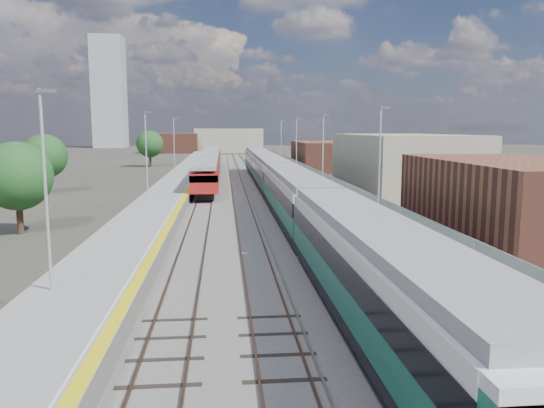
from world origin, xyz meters
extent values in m
plane|color=#47443A|center=(0.00, 50.00, 0.00)|extent=(320.00, 320.00, 0.00)
cube|color=#565451|center=(-2.25, 52.50, 0.03)|extent=(10.50, 155.00, 0.06)
cube|color=#4C3323|center=(0.78, 55.00, 0.11)|extent=(0.07, 160.00, 0.14)
cube|color=#4C3323|center=(2.22, 55.00, 0.11)|extent=(0.07, 160.00, 0.14)
cube|color=#4C3323|center=(-2.72, 55.00, 0.11)|extent=(0.07, 160.00, 0.14)
cube|color=#4C3323|center=(-1.28, 55.00, 0.11)|extent=(0.07, 160.00, 0.14)
cube|color=#4C3323|center=(-6.22, 55.00, 0.11)|extent=(0.07, 160.00, 0.14)
cube|color=#4C3323|center=(-4.78, 55.00, 0.11)|extent=(0.07, 160.00, 0.14)
cube|color=gray|center=(0.45, 55.00, 0.10)|extent=(0.08, 160.00, 0.10)
cube|color=gray|center=(-0.95, 55.00, 0.10)|extent=(0.08, 160.00, 0.10)
cube|color=slate|center=(5.25, 52.50, 0.50)|extent=(4.70, 155.00, 1.00)
cube|color=gray|center=(5.25, 52.50, 1.00)|extent=(4.70, 155.00, 0.03)
cube|color=yellow|center=(3.15, 52.50, 1.02)|extent=(0.40, 155.00, 0.01)
cube|color=gray|center=(7.45, 52.50, 1.60)|extent=(0.06, 155.00, 1.20)
cylinder|color=#9EA0A3|center=(6.60, 22.00, 4.77)|extent=(0.12, 0.12, 7.50)
cube|color=#4C4C4F|center=(6.85, 22.00, 8.42)|extent=(0.70, 0.18, 0.14)
cylinder|color=#9EA0A3|center=(6.60, 42.00, 4.77)|extent=(0.12, 0.12, 7.50)
cube|color=#4C4C4F|center=(6.85, 42.00, 8.42)|extent=(0.70, 0.18, 0.14)
cylinder|color=#9EA0A3|center=(6.60, 62.00, 4.77)|extent=(0.12, 0.12, 7.50)
cube|color=#4C4C4F|center=(6.85, 62.00, 8.42)|extent=(0.70, 0.18, 0.14)
cylinder|color=#9EA0A3|center=(6.60, 82.00, 4.77)|extent=(0.12, 0.12, 7.50)
cube|color=#4C4C4F|center=(6.85, 82.00, 8.42)|extent=(0.70, 0.18, 0.14)
cube|color=slate|center=(-9.05, 52.50, 0.50)|extent=(4.30, 155.00, 1.00)
cube|color=gray|center=(-9.05, 52.50, 1.00)|extent=(4.30, 155.00, 0.03)
cube|color=yellow|center=(-7.15, 52.50, 1.02)|extent=(0.45, 155.00, 0.01)
cube|color=silver|center=(-7.50, 52.50, 1.03)|extent=(0.08, 155.00, 0.01)
cylinder|color=#9EA0A3|center=(-10.20, 8.00, 4.77)|extent=(0.12, 0.12, 7.50)
cube|color=#4C4C4F|center=(-9.95, 8.00, 8.42)|extent=(0.70, 0.18, 0.14)
cylinder|color=#9EA0A3|center=(-10.20, 34.00, 4.77)|extent=(0.12, 0.12, 7.50)
cube|color=#4C4C4F|center=(-9.95, 34.00, 8.42)|extent=(0.70, 0.18, 0.14)
cylinder|color=#9EA0A3|center=(-10.20, 60.00, 4.77)|extent=(0.12, 0.12, 7.50)
cube|color=#4C4C4F|center=(-9.95, 60.00, 8.42)|extent=(0.70, 0.18, 0.14)
cube|color=brown|center=(14.00, 18.00, 2.60)|extent=(9.00, 16.00, 5.20)
cube|color=gray|center=(16.00, 45.00, 3.20)|extent=(11.00, 22.00, 6.40)
cube|color=brown|center=(13.00, 78.00, 2.40)|extent=(8.00, 18.00, 4.80)
cube|color=gray|center=(-2.00, 150.00, 3.50)|extent=(20.00, 14.00, 7.00)
cube|color=brown|center=(-18.00, 145.00, 2.80)|extent=(14.00, 12.00, 5.60)
cube|color=gray|center=(-45.00, 190.00, 20.00)|extent=(11.00, 11.00, 40.00)
cube|color=black|center=(1.50, 5.03, 0.91)|extent=(2.83, 20.25, 0.48)
cube|color=#105643|center=(1.50, 5.03, 1.74)|extent=(2.93, 20.25, 1.18)
cube|color=black|center=(1.50, 5.03, 2.68)|extent=(2.99, 20.25, 0.81)
cube|color=silver|center=(1.50, 5.03, 3.32)|extent=(2.93, 20.25, 0.50)
cube|color=gray|center=(1.50, 5.03, 3.76)|extent=(2.60, 20.25, 0.42)
cube|color=black|center=(1.50, 25.78, 0.91)|extent=(2.83, 20.25, 0.48)
cube|color=#105643|center=(1.50, 25.78, 1.74)|extent=(2.93, 20.25, 1.18)
cube|color=black|center=(1.50, 25.78, 2.68)|extent=(2.99, 20.25, 0.81)
cube|color=silver|center=(1.50, 25.78, 3.32)|extent=(2.93, 20.25, 0.50)
cube|color=gray|center=(1.50, 25.78, 3.76)|extent=(2.60, 20.25, 0.42)
cube|color=black|center=(1.50, 46.53, 0.91)|extent=(2.83, 20.25, 0.48)
cube|color=#105643|center=(1.50, 46.53, 1.74)|extent=(2.93, 20.25, 1.18)
cube|color=black|center=(1.50, 46.53, 2.68)|extent=(2.99, 20.25, 0.81)
cube|color=silver|center=(1.50, 46.53, 3.32)|extent=(2.93, 20.25, 0.50)
cube|color=gray|center=(1.50, 46.53, 3.76)|extent=(2.60, 20.25, 0.42)
cube|color=black|center=(1.50, 67.29, 0.91)|extent=(2.83, 20.25, 0.48)
cube|color=#105643|center=(1.50, 67.29, 1.74)|extent=(2.93, 20.25, 1.18)
cube|color=black|center=(1.50, 67.29, 2.68)|extent=(2.99, 20.25, 0.81)
cube|color=silver|center=(1.50, 67.29, 3.32)|extent=(2.93, 20.25, 0.50)
cube|color=gray|center=(1.50, 67.29, 3.76)|extent=(2.60, 20.25, 0.42)
cube|color=black|center=(-5.50, 46.16, 0.44)|extent=(1.79, 15.21, 0.62)
cube|color=maroon|center=(-5.50, 46.16, 1.93)|extent=(2.64, 17.89, 1.88)
cube|color=black|center=(-5.50, 46.16, 2.40)|extent=(2.69, 17.89, 0.66)
cube|color=gray|center=(-5.50, 46.16, 3.34)|extent=(2.35, 17.89, 0.38)
cube|color=black|center=(-5.50, 64.55, 0.44)|extent=(1.79, 15.21, 0.62)
cube|color=maroon|center=(-5.50, 64.55, 1.93)|extent=(2.64, 17.89, 1.88)
cube|color=black|center=(-5.50, 64.55, 2.40)|extent=(2.69, 17.89, 0.66)
cube|color=gray|center=(-5.50, 64.55, 3.34)|extent=(2.35, 17.89, 0.38)
cube|color=black|center=(-5.50, 82.94, 0.44)|extent=(1.79, 15.21, 0.62)
cube|color=maroon|center=(-5.50, 82.94, 1.93)|extent=(2.64, 17.89, 1.88)
cube|color=black|center=(-5.50, 82.94, 2.40)|extent=(2.69, 17.89, 0.66)
cube|color=gray|center=(-5.50, 82.94, 3.34)|extent=(2.35, 17.89, 0.38)
cylinder|color=#382619|center=(-17.35, 24.46, 1.09)|extent=(0.44, 0.44, 2.18)
sphere|color=#194018|center=(-17.35, 24.46, 3.93)|extent=(4.60, 4.60, 4.60)
cylinder|color=#382619|center=(-22.93, 47.33, 1.13)|extent=(0.44, 0.44, 2.27)
sphere|color=#194018|center=(-22.93, 47.33, 4.09)|extent=(4.79, 4.79, 4.79)
cylinder|color=#382619|center=(-17.17, 87.88, 1.17)|extent=(0.44, 0.44, 2.34)
sphere|color=#194018|center=(-17.17, 87.88, 4.22)|extent=(4.93, 4.93, 4.93)
cylinder|color=#382619|center=(22.07, 57.03, 1.11)|extent=(0.44, 0.44, 2.22)
sphere|color=#194018|center=(22.07, 57.03, 4.00)|extent=(4.68, 4.68, 4.68)
camera|label=1|loc=(-3.63, -12.11, 7.09)|focal=35.00mm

